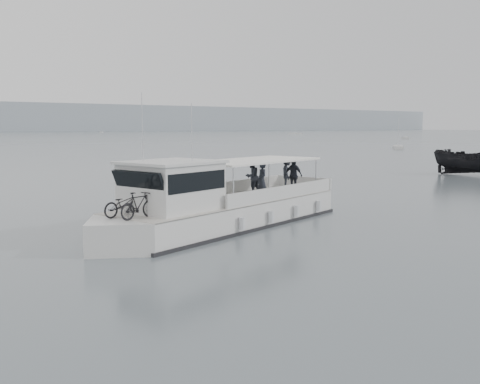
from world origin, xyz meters
TOP-DOWN VIEW (x-y plane):
  - ground at (0.00, 0.00)m, footprint 1400.00×1400.00m
  - tour_boat at (-0.76, -2.12)m, footprint 15.12×7.63m
  - dark_motorboat at (35.28, 7.82)m, footprint 5.87×7.48m

SIDE VIEW (x-z plane):
  - ground at x=0.00m, z-range 0.00..0.00m
  - tour_boat at x=-0.76m, z-range -2.15..4.25m
  - dark_motorboat at x=35.28m, z-range 0.00..2.74m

